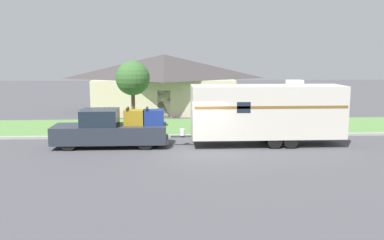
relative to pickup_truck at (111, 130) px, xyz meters
name	(u,v)px	position (x,y,z in m)	size (l,w,h in m)	color
ground_plane	(201,151)	(4.67, -1.33, -0.93)	(120.00, 120.00, 0.00)	#47474C
curb_strip	(196,136)	(4.67, 2.42, -0.86)	(80.00, 0.30, 0.14)	#999993
lawn_strip	(193,127)	(4.67, 6.07, -0.91)	(80.00, 7.00, 0.03)	#568442
house_across_street	(164,82)	(2.69, 14.13, 1.60)	(12.21, 7.86, 4.88)	beige
pickup_truck	(111,130)	(0.00, 0.00, 0.00)	(6.05, 2.05, 2.08)	black
travel_trailer	(267,111)	(8.33, 0.00, 0.91)	(9.24, 2.25, 3.51)	black
mailbox	(114,120)	(-0.26, 3.03, 0.06)	(0.48, 0.20, 1.28)	brown
tree_in_yard	(133,79)	(0.80, 4.64, 2.43)	(2.16, 2.16, 4.47)	brown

